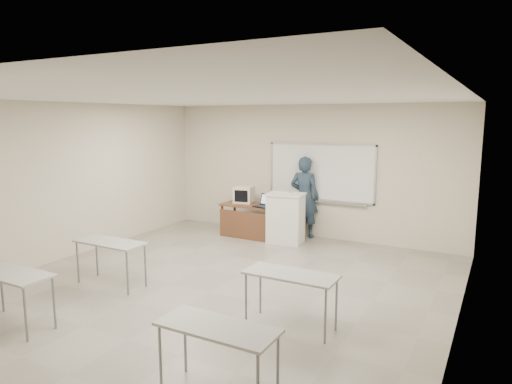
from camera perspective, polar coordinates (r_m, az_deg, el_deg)
The scene contains 10 objects.
floor at distance 7.35m, azimuth -5.73°, elevation -12.38°, with size 7.00×8.00×0.01m, color gray.
whiteboard at distance 10.31m, azimuth 8.10°, elevation 2.36°, with size 2.48×0.10×1.31m.
student_desks at distance 6.12m, azimuth -13.10°, elevation -10.34°, with size 4.40×2.20×0.73m.
instructor_desk at distance 10.37m, azimuth -0.98°, elevation -2.85°, with size 1.33×0.66×0.75m.
podium at distance 9.96m, azimuth 3.72°, elevation -3.24°, with size 0.78×0.57×1.09m.
crt_monitor at distance 10.62m, azimuth -1.53°, elevation -0.32°, with size 0.41×0.46×0.39m.
laptop at distance 10.12m, azimuth 0.95°, elevation -1.51°, with size 0.37×0.34×0.27m.
mouse at distance 9.99m, azimuth 1.50°, elevation -1.91°, with size 0.09×0.06×0.03m, color #ABAFB3.
keyboard at distance 9.99m, azimuth 3.17°, elevation 0.04°, with size 0.42×0.14×0.02m, color beige.
presenter at distance 10.41m, azimuth 6.08°, elevation -0.62°, with size 0.68×0.44×1.85m, color black.
Camera 1 is at (3.90, -5.62, 2.70)m, focal length 32.00 mm.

